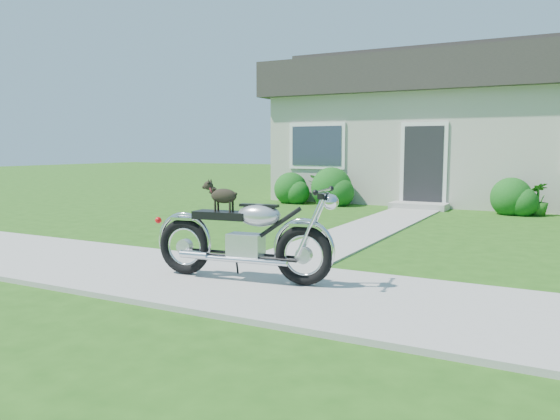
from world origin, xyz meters
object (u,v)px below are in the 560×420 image
(potted_plant_left, at_px, (321,190))
(potted_plant_right, at_px, (538,199))
(motorcycle_with_dog, at_px, (245,237))
(house, at_px, (501,127))

(potted_plant_left, relative_size, potted_plant_right, 1.06)
(potted_plant_left, xyz_separation_m, motorcycle_with_dog, (2.76, -8.49, 0.14))
(house, distance_m, motorcycle_with_dog, 12.12)
(motorcycle_with_dog, bearing_deg, potted_plant_left, 101.19)
(house, xyz_separation_m, potted_plant_left, (-4.16, -3.44, -1.76))
(potted_plant_left, bearing_deg, motorcycle_with_dog, -71.99)
(potted_plant_right, distance_m, motorcycle_with_dog, 8.89)
(potted_plant_right, height_order, motorcycle_with_dog, motorcycle_with_dog)
(potted_plant_left, height_order, motorcycle_with_dog, motorcycle_with_dog)
(motorcycle_with_dog, bearing_deg, potted_plant_right, 65.88)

